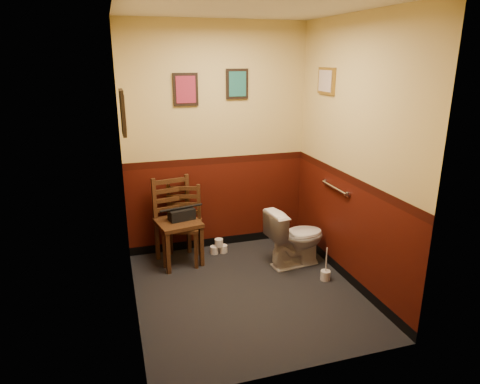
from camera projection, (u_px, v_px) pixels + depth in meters
name	position (u px, v px, depth m)	size (l,w,h in m)	color
floor	(247.00, 292.00, 4.37)	(2.20, 2.40, 0.00)	black
ceiling	(249.00, 6.00, 3.55)	(2.20, 2.40, 0.00)	silver
wall_back	(217.00, 141.00, 5.06)	(2.20, 2.70, 0.00)	#3E0F07
wall_front	(303.00, 205.00, 2.87)	(2.20, 2.70, 0.00)	#3E0F07
wall_left	(126.00, 173.00, 3.66)	(2.40, 2.70, 0.00)	#3E0F07
wall_right	(352.00, 156.00, 4.27)	(2.40, 2.70, 0.00)	#3E0F07
grab_bar	(335.00, 188.00, 4.61)	(0.05, 0.56, 0.06)	silver
framed_print_back_a	(186.00, 89.00, 4.76)	(0.28, 0.04, 0.36)	black
framed_print_back_b	(237.00, 84.00, 4.91)	(0.26, 0.04, 0.34)	black
framed_print_left	(123.00, 113.00, 3.60)	(0.04, 0.30, 0.38)	black
framed_print_right	(326.00, 81.00, 4.60)	(0.04, 0.34, 0.28)	olive
toilet	(296.00, 237.00, 4.87)	(0.38, 0.68, 0.67)	white
toilet_brush	(325.00, 275.00, 4.60)	(0.11, 0.11, 0.38)	silver
chair_left	(177.00, 221.00, 4.90)	(0.54, 0.54, 0.99)	#523018
chair_right	(183.00, 224.00, 4.95)	(0.52, 0.52, 0.89)	#523018
handbag	(182.00, 217.00, 4.88)	(0.31, 0.20, 0.21)	black
tp_stack	(219.00, 247.00, 5.22)	(0.21, 0.11, 0.19)	silver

